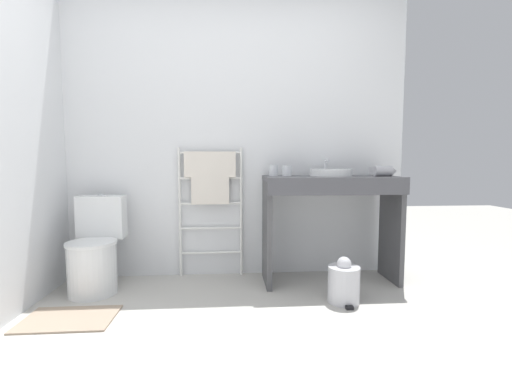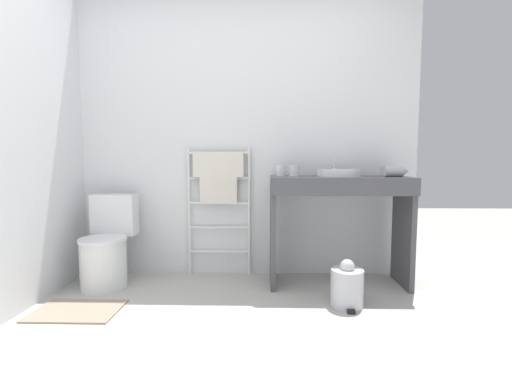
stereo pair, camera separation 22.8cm
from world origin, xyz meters
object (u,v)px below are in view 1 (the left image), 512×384
at_px(cup_near_edge, 287,171).
at_px(hair_dryer, 383,171).
at_px(toilet, 95,253).
at_px(towel_radiator, 210,185).
at_px(sink_basin, 331,172).
at_px(cup_near_wall, 273,170).
at_px(trash_bin, 344,283).

height_order(cup_near_edge, hair_dryer, same).
xyz_separation_m(cup_near_edge, hair_dryer, (0.77, -0.14, -0.00)).
xyz_separation_m(toilet, towel_radiator, (0.87, 0.28, 0.50)).
bearing_deg(sink_basin, towel_radiator, 170.00).
relative_size(sink_basin, cup_near_wall, 3.76).
height_order(sink_basin, hair_dryer, hair_dryer).
height_order(toilet, cup_near_wall, cup_near_wall).
bearing_deg(trash_bin, cup_near_edge, 122.26).
distance_m(cup_near_wall, hair_dryer, 0.89).
relative_size(toilet, towel_radiator, 0.66).
distance_m(cup_near_wall, trash_bin, 1.06).
distance_m(toilet, hair_dryer, 2.37).
bearing_deg(trash_bin, towel_radiator, 146.78).
xyz_separation_m(sink_basin, cup_near_edge, (-0.36, 0.06, 0.01)).
bearing_deg(cup_near_edge, towel_radiator, 169.70).
height_order(towel_radiator, hair_dryer, towel_radiator).
height_order(cup_near_wall, cup_near_edge, cup_near_wall).
xyz_separation_m(towel_radiator, hair_dryer, (1.41, -0.26, 0.13)).
bearing_deg(sink_basin, cup_near_wall, 168.30).
bearing_deg(towel_radiator, cup_near_wall, -8.49).
xyz_separation_m(toilet, cup_near_wall, (1.41, 0.20, 0.63)).
bearing_deg(cup_near_edge, hair_dryer, -10.52).
xyz_separation_m(sink_basin, cup_near_wall, (-0.47, 0.10, 0.01)).
distance_m(sink_basin, cup_near_edge, 0.36).
xyz_separation_m(toilet, hair_dryer, (2.28, 0.02, 0.63)).
height_order(towel_radiator, cup_near_wall, towel_radiator).
distance_m(cup_near_edge, trash_bin, 1.00).
relative_size(sink_basin, hair_dryer, 1.83).
relative_size(cup_near_edge, hair_dryer, 0.45).
xyz_separation_m(towel_radiator, cup_near_edge, (0.64, -0.12, 0.13)).
bearing_deg(hair_dryer, cup_near_edge, 169.48).
bearing_deg(cup_near_edge, sink_basin, -9.45).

